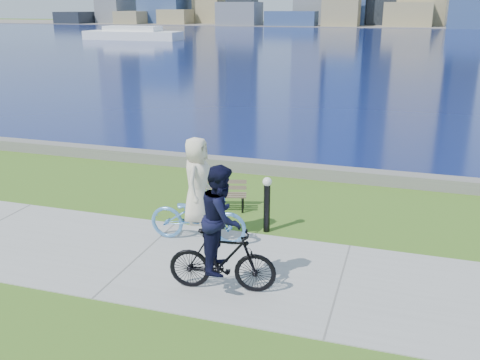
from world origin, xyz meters
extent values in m
plane|color=#3B631A|center=(0.00, 0.00, 0.00)|extent=(320.00, 320.00, 0.00)
cube|color=#9B9B96|center=(0.00, 0.00, 0.01)|extent=(80.00, 3.50, 0.02)
cube|color=slate|center=(0.00, 6.20, 0.17)|extent=(90.00, 0.50, 0.35)
cube|color=#0C174E|center=(0.00, 72.00, 0.00)|extent=(320.00, 131.00, 0.01)
cube|color=slate|center=(0.00, 130.00, 0.06)|extent=(320.00, 30.00, 0.12)
cube|color=black|center=(-85.53, 119.52, 1.51)|extent=(7.67, 9.02, 3.03)
cube|color=#8C7D56|center=(-69.01, 120.74, 1.61)|extent=(6.66, 9.44, 3.22)
cube|color=#8C7D56|center=(-57.94, 122.58, 1.82)|extent=(7.59, 6.69, 3.64)
cube|color=slate|center=(-39.75, 119.47, 2.71)|extent=(9.61, 8.17, 5.42)
cube|color=navy|center=(-26.89, 119.04, 1.70)|extent=(11.73, 6.06, 3.40)
cube|color=#8C7D56|center=(-15.53, 119.91, 3.33)|extent=(8.08, 7.09, 6.67)
cube|color=#8C7D56|center=(-0.96, 122.73, 2.68)|extent=(10.48, 6.99, 5.37)
cube|color=navy|center=(11.69, 119.04, 3.09)|extent=(9.28, 9.69, 6.18)
cube|color=white|center=(-37.74, 62.33, 0.61)|extent=(14.16, 4.05, 1.21)
cube|color=white|center=(-37.74, 62.33, 1.57)|extent=(8.09, 3.03, 0.71)
cube|color=black|center=(-3.89, 2.56, 0.19)|extent=(0.06, 0.06, 0.39)
cube|color=black|center=(-2.72, 2.89, 0.19)|extent=(0.06, 0.06, 0.39)
cube|color=black|center=(-3.97, 2.86, 0.19)|extent=(0.06, 0.06, 0.39)
cube|color=black|center=(-2.81, 3.19, 0.19)|extent=(0.06, 0.06, 0.39)
cube|color=brown|center=(-3.30, 2.73, 0.41)|extent=(1.35, 0.46, 0.03)
cube|color=brown|center=(-3.34, 2.86, 0.41)|extent=(1.35, 0.46, 0.03)
cube|color=brown|center=(-3.38, 2.99, 0.41)|extent=(1.35, 0.46, 0.03)
cube|color=brown|center=(-3.41, 3.09, 0.52)|extent=(1.34, 0.42, 0.10)
cube|color=brown|center=(-3.41, 3.12, 0.66)|extent=(1.34, 0.42, 0.10)
cylinder|color=black|center=(-1.88, 1.98, 0.56)|extent=(0.14, 0.14, 1.13)
sphere|color=white|center=(-1.88, 1.98, 1.17)|extent=(0.21, 0.21, 0.21)
imported|color=#5B9BDE|center=(-3.14, 1.04, 0.57)|extent=(0.88, 2.16, 1.11)
imported|color=white|center=(-3.14, 1.04, 1.37)|extent=(0.65, 0.95, 1.85)
imported|color=black|center=(-1.96, -0.78, 0.59)|extent=(0.84, 1.96, 1.15)
imported|color=black|center=(-1.96, -0.78, 1.39)|extent=(0.83, 1.00, 1.88)
camera|label=1|loc=(0.88, -8.71, 4.84)|focal=40.00mm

